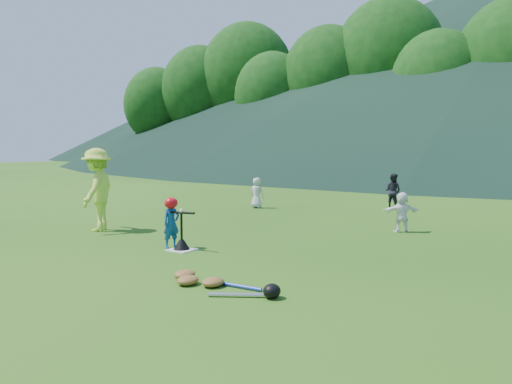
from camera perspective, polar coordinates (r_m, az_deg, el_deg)
ground at (r=9.37m, az=-8.48°, el=-6.61°), size 120.00×120.00×0.00m
home_plate at (r=9.37m, az=-8.48°, el=-6.55°), size 0.45×0.45×0.02m
baseball at (r=9.25m, az=-8.54°, el=-2.13°), size 0.08×0.08×0.08m
batter_child at (r=9.54m, az=-9.65°, el=-3.57°), size 0.31×0.39×0.94m
adult_coach at (r=11.91m, az=-17.69°, el=0.26°), size 1.20×1.41×1.89m
fielder_a at (r=15.72m, az=0.10°, el=-0.09°), size 0.47×0.31×0.97m
fielder_b at (r=16.07m, az=15.37°, el=0.09°), size 0.60×0.51×1.10m
fielder_d at (r=11.66m, az=16.34°, el=-2.22°), size 0.84×0.71×0.91m
batting_tee at (r=9.35m, az=-8.49°, el=-5.83°), size 0.30×0.30×0.68m
batter_gear at (r=9.47m, az=-9.59°, el=-1.34°), size 0.73×0.26×0.30m
equipment_pile at (r=6.91m, az=-4.98°, el=-10.21°), size 1.80×0.69×0.19m
outfield_fence at (r=35.39m, az=23.34°, el=2.68°), size 70.07×0.08×1.33m
tree_line at (r=41.58m, az=25.43°, el=13.28°), size 70.04×11.40×14.82m
distant_hills at (r=90.66m, az=24.88°, el=12.86°), size 155.00×140.00×32.00m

